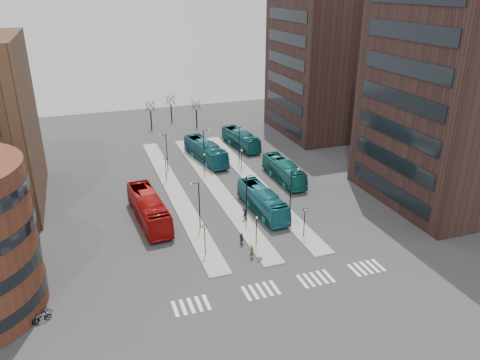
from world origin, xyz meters
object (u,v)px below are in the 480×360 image
object	(u,v)px
teal_bus_a	(262,201)
bicycle_near	(41,318)
suitcase	(260,259)
red_bus	(149,209)
bicycle_mid	(41,318)
commuter_a	(169,222)
bicycle_far	(42,311)
traveller	(252,252)
teal_bus_b	(205,151)
teal_bus_c	(284,171)
teal_bus_d	(241,139)
commuter_c	(244,214)
commuter_b	(242,239)

from	to	relation	value
teal_bus_a	bicycle_near	world-z (taller)	teal_bus_a
suitcase	bicycle_near	size ratio (longest dim) A/B	0.34
red_bus	bicycle_mid	size ratio (longest dim) A/B	7.52
teal_bus_a	commuter_a	size ratio (longest dim) A/B	6.16
red_bus	bicycle_far	bearing A→B (deg)	-133.09
red_bus	traveller	distance (m)	15.40
teal_bus_b	teal_bus_c	size ratio (longest dim) A/B	1.11
teal_bus_d	bicycle_near	distance (m)	51.07
bicycle_near	traveller	bearing A→B (deg)	-97.94
teal_bus_d	teal_bus_b	bearing A→B (deg)	-157.00
red_bus	commuter_c	size ratio (longest dim) A/B	7.34
teal_bus_d	commuter_a	world-z (taller)	teal_bus_d
commuter_c	bicycle_mid	size ratio (longest dim) A/B	1.02
commuter_b	teal_bus_b	bearing A→B (deg)	-30.56
teal_bus_d	teal_bus_c	bearing A→B (deg)	-94.59
commuter_b	commuter_c	world-z (taller)	commuter_c
teal_bus_d	commuter_b	bearing A→B (deg)	-117.12
teal_bus_a	bicycle_mid	size ratio (longest dim) A/B	6.67
teal_bus_c	bicycle_near	bearing A→B (deg)	-146.41
teal_bus_b	bicycle_far	bearing A→B (deg)	-135.28
commuter_b	bicycle_far	distance (m)	21.87
traveller	bicycle_mid	xyz separation A→B (m)	(-21.22, -3.68, -0.29)
suitcase	bicycle_mid	world-z (taller)	bicycle_mid
teal_bus_c	bicycle_far	distance (m)	39.84
teal_bus_d	commuter_c	distance (m)	28.58
teal_bus_d	commuter_a	size ratio (longest dim) A/B	6.04
commuter_c	suitcase	bearing A→B (deg)	32.18
bicycle_near	commuter_c	bearing A→B (deg)	-80.04
bicycle_near	teal_bus_b	bearing A→B (deg)	-53.02
suitcase	traveller	bearing A→B (deg)	144.39
teal_bus_c	commuter_b	bearing A→B (deg)	-128.27
teal_bus_b	bicycle_mid	bearing A→B (deg)	-134.45
teal_bus_b	traveller	bearing A→B (deg)	-105.29
red_bus	commuter_c	xyz separation A→B (m)	(11.37, -3.72, -0.90)
red_bus	commuter_a	xyz separation A→B (m)	(1.99, -2.79, -0.85)
bicycle_near	teal_bus_c	bearing A→B (deg)	-73.71
red_bus	teal_bus_d	bearing A→B (deg)	44.61
commuter_b	commuter_c	bearing A→B (deg)	-46.13
commuter_b	commuter_c	size ratio (longest dim) A/B	0.87
red_bus	commuter_b	distance (m)	13.03
teal_bus_b	teal_bus_c	xyz separation A→B (m)	(8.92, -12.08, -0.17)
red_bus	teal_bus_a	bearing A→B (deg)	-13.33
teal_bus_b	commuter_a	distance (m)	23.86
suitcase	commuter_b	size ratio (longest dim) A/B	0.38
suitcase	traveller	distance (m)	1.13
commuter_c	bicycle_mid	world-z (taller)	commuter_c
teal_bus_c	teal_bus_d	bearing A→B (deg)	92.97
bicycle_far	suitcase	bearing A→B (deg)	-82.06
suitcase	commuter_c	world-z (taller)	commuter_c
suitcase	bicycle_mid	xyz separation A→B (m)	(-21.85, -2.89, 0.22)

